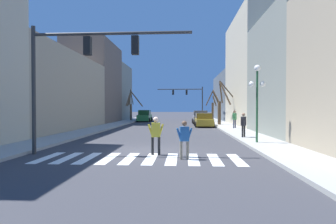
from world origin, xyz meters
The scene contains 19 objects.
ground_plane centered at (0.00, 0.00, 0.00)m, with size 240.00×240.00×0.00m, color #38383D.
sidewalk_left centered at (-6.62, 0.00, 0.07)m, with size 2.52×90.00×0.15m.
sidewalk_right centered at (6.62, 0.00, 0.07)m, with size 2.52×90.00×0.15m.
building_row_left centered at (-10.88, 14.89, 5.00)m, with size 6.00×42.42×12.14m.
building_row_right centered at (10.88, 17.02, 5.03)m, with size 6.00×46.43×12.86m.
crosswalk_stripes centered at (0.00, -1.77, 0.00)m, with size 8.55×2.60×0.01m.
traffic_signal_near centered at (-2.89, -0.97, 4.35)m, with size 7.42×0.28×5.94m.
traffic_signal_far centered at (2.72, 32.42, 4.23)m, with size 7.81×0.28×5.75m.
street_lamp_right_corner centered at (6.11, 2.69, 3.32)m, with size 0.95×0.36×4.48m.
car_parked_right_mid centered at (4.15, 23.20, 0.82)m, with size 2.18×4.60×1.78m.
car_driving_away_lane centered at (-4.19, 27.82, 0.83)m, with size 2.08×4.27×1.79m.
car_at_intersection centered at (4.18, 17.51, 0.73)m, with size 2.12×4.87×1.54m.
pedestrian_waiting_at_curb centered at (1.88, -1.82, 0.96)m, with size 0.70×0.28×1.62m.
pedestrian_crossing_street centered at (5.95, 5.40, 1.13)m, with size 0.52×0.60×1.66m.
pedestrian_near_right_corner centered at (0.58, -0.85, 1.03)m, with size 0.75×0.28×1.74m.
pedestrian_on_left_sidewalk centered at (6.89, 13.41, 1.18)m, with size 0.56×0.62×1.74m.
street_tree_left_near centered at (-6.63, 29.54, 2.67)m, with size 2.77×1.97×5.05m.
street_tree_left_far centered at (6.43, 19.03, 2.49)m, with size 2.67×3.07×5.28m.
street_tree_right_far centered at (6.33, 26.23, 2.56)m, with size 2.23×2.43×4.69m.
Camera 1 is at (1.83, -12.75, 2.16)m, focal length 28.00 mm.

